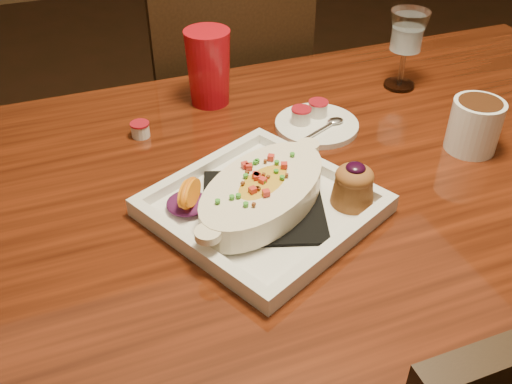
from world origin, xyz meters
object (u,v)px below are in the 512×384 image
object	(u,v)px
saucer	(315,123)
red_tumbler	(209,68)
coffee_mug	(476,123)
chair_far	(223,121)
table	(328,212)
goblet	(407,36)
plate	(269,197)

from	to	relation	value
saucer	red_tumbler	bearing A→B (deg)	132.30
coffee_mug	chair_far	bearing A→B (deg)	91.31
coffee_mug	red_tumbler	distance (m)	0.52
table	goblet	size ratio (longest dim) A/B	9.00
goblet	red_tumbler	distance (m)	0.41
saucer	table	bearing A→B (deg)	-103.06
red_tumbler	chair_far	bearing A→B (deg)	68.49
coffee_mug	saucer	world-z (taller)	coffee_mug
table	coffee_mug	size ratio (longest dim) A/B	12.02
table	red_tumbler	distance (m)	0.38
coffee_mug	red_tumbler	size ratio (longest dim) A/B	0.82
red_tumbler	plate	bearing A→B (deg)	-93.57
chair_far	red_tumbler	size ratio (longest dim) A/B	6.08
chair_far	goblet	distance (m)	0.60
chair_far	goblet	bearing A→B (deg)	125.02
table	goblet	distance (m)	0.42
table	goblet	bearing A→B (deg)	39.60
plate	saucer	xyz separation A→B (m)	(0.18, 0.21, -0.02)
table	saucer	distance (m)	0.18
goblet	saucer	xyz separation A→B (m)	(-0.25, -0.09, -0.10)
plate	coffee_mug	distance (m)	0.42
chair_far	coffee_mug	world-z (taller)	chair_far
table	saucer	xyz separation A→B (m)	(0.03, 0.14, 0.11)
coffee_mug	goblet	distance (m)	0.27
chair_far	table	bearing A→B (deg)	90.00
plate	coffee_mug	bearing A→B (deg)	-19.49
chair_far	coffee_mug	distance (m)	0.77
saucer	coffee_mug	bearing A→B (deg)	-35.47
plate	goblet	world-z (taller)	goblet
goblet	coffee_mug	bearing A→B (deg)	-92.85
goblet	saucer	world-z (taller)	goblet
chair_far	goblet	size ratio (longest dim) A/B	5.58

